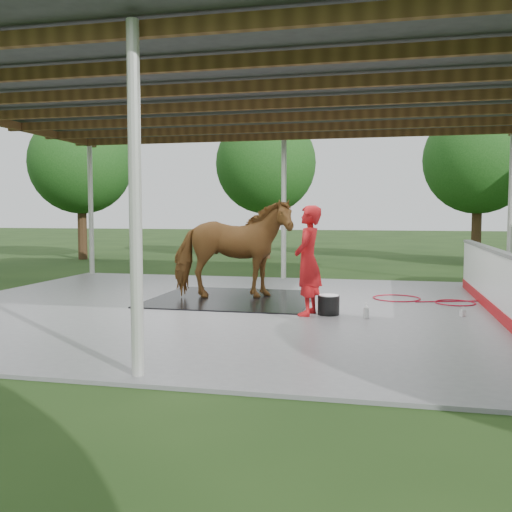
% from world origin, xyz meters
% --- Properties ---
extents(ground, '(100.00, 100.00, 0.00)m').
position_xyz_m(ground, '(0.00, 0.00, 0.00)').
color(ground, '#1E3814').
extents(concrete_slab, '(12.00, 10.00, 0.05)m').
position_xyz_m(concrete_slab, '(0.00, 0.00, 0.03)').
color(concrete_slab, slate).
rests_on(concrete_slab, ground).
extents(pavilion_structure, '(12.60, 10.60, 4.05)m').
position_xyz_m(pavilion_structure, '(0.00, -0.00, 3.97)').
color(pavilion_structure, beige).
rests_on(pavilion_structure, ground).
extents(dasher_board, '(0.16, 8.00, 1.15)m').
position_xyz_m(dasher_board, '(4.60, 0.00, 0.59)').
color(dasher_board, '#AC0E13').
rests_on(dasher_board, concrete_slab).
extents(tree_belt, '(28.00, 28.00, 5.80)m').
position_xyz_m(tree_belt, '(0.30, 0.90, 3.79)').
color(tree_belt, '#382314').
rests_on(tree_belt, ground).
extents(rubber_mat, '(3.27, 3.06, 0.02)m').
position_xyz_m(rubber_mat, '(-0.41, 0.91, 0.06)').
color(rubber_mat, black).
rests_on(rubber_mat, concrete_slab).
extents(horse, '(2.64, 1.74, 2.05)m').
position_xyz_m(horse, '(-0.41, 0.91, 1.10)').
color(horse, brown).
rests_on(horse, rubber_mat).
extents(handler, '(0.54, 0.75, 1.93)m').
position_xyz_m(handler, '(1.35, -0.57, 1.01)').
color(handler, red).
rests_on(handler, concrete_slab).
extents(wash_bucket, '(0.38, 0.38, 0.35)m').
position_xyz_m(wash_bucket, '(1.71, -0.46, 0.23)').
color(wash_bucket, black).
rests_on(wash_bucket, concrete_slab).
extents(soap_bottle_a, '(0.13, 0.13, 0.27)m').
position_xyz_m(soap_bottle_a, '(2.37, -0.69, 0.18)').
color(soap_bottle_a, silver).
rests_on(soap_bottle_a, concrete_slab).
extents(soap_bottle_b, '(0.11, 0.11, 0.17)m').
position_xyz_m(soap_bottle_b, '(4.00, -0.12, 0.13)').
color(soap_bottle_b, '#338CD8').
rests_on(soap_bottle_b, concrete_slab).
extents(hose_coil, '(2.12, 1.25, 0.02)m').
position_xyz_m(hose_coil, '(3.38, 1.58, 0.06)').
color(hose_coil, '#A60B21').
rests_on(hose_coil, concrete_slab).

